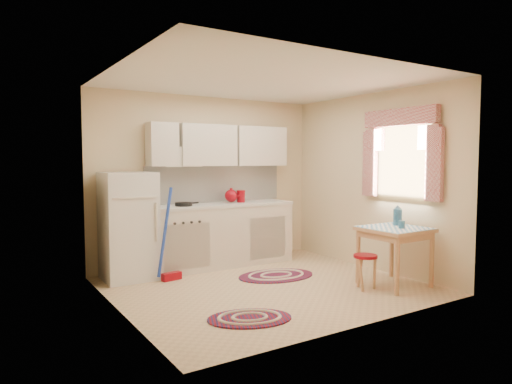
# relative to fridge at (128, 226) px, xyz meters

# --- Properties ---
(room_shell) EXTENTS (3.64, 3.60, 2.52)m
(room_shell) POSITION_rel_fridge_xyz_m (1.48, -1.01, 0.90)
(room_shell) COLOR tan
(room_shell) RESTS_ON ground
(fridge) EXTENTS (0.65, 0.60, 1.40)m
(fridge) POSITION_rel_fridge_xyz_m (0.00, 0.00, 0.00)
(fridge) COLOR silver
(fridge) RESTS_ON ground
(broom) EXTENTS (0.30, 0.16, 1.20)m
(broom) POSITION_rel_fridge_xyz_m (0.44, -0.35, -0.10)
(broom) COLOR #1C3CB2
(broom) RESTS_ON ground
(base_cabinets) EXTENTS (2.25, 0.60, 0.88)m
(base_cabinets) POSITION_rel_fridge_xyz_m (1.35, 0.05, -0.26)
(base_cabinets) COLOR beige
(base_cabinets) RESTS_ON ground
(countertop) EXTENTS (2.27, 0.62, 0.04)m
(countertop) POSITION_rel_fridge_xyz_m (1.35, 0.05, 0.20)
(countertop) COLOR beige
(countertop) RESTS_ON base_cabinets
(frying_pan) EXTENTS (0.29, 0.29, 0.05)m
(frying_pan) POSITION_rel_fridge_xyz_m (0.78, 0.00, 0.24)
(frying_pan) COLOR black
(frying_pan) RESTS_ON countertop
(red_kettle) EXTENTS (0.27, 0.25, 0.21)m
(red_kettle) POSITION_rel_fridge_xyz_m (1.56, 0.05, 0.33)
(red_kettle) COLOR maroon
(red_kettle) RESTS_ON countertop
(red_canister) EXTENTS (0.12, 0.12, 0.16)m
(red_canister) POSITION_rel_fridge_xyz_m (1.73, 0.05, 0.30)
(red_canister) COLOR maroon
(red_canister) RESTS_ON countertop
(table) EXTENTS (0.72, 0.72, 0.72)m
(table) POSITION_rel_fridge_xyz_m (2.68, -2.06, -0.34)
(table) COLOR tan
(table) RESTS_ON ground
(stool) EXTENTS (0.34, 0.34, 0.42)m
(stool) POSITION_rel_fridge_xyz_m (2.26, -1.99, -0.49)
(stool) COLOR maroon
(stool) RESTS_ON ground
(coffee_pot) EXTENTS (0.17, 0.16, 0.27)m
(coffee_pot) POSITION_rel_fridge_xyz_m (2.87, -1.94, 0.16)
(coffee_pot) COLOR #2C6086
(coffee_pot) RESTS_ON table
(mug) EXTENTS (0.08, 0.08, 0.10)m
(mug) POSITION_rel_fridge_xyz_m (2.69, -2.16, 0.07)
(mug) COLOR #2C6086
(mug) RESTS_ON table
(rug_center) EXTENTS (1.14, 0.84, 0.02)m
(rug_center) POSITION_rel_fridge_xyz_m (1.70, -0.92, -0.69)
(rug_center) COLOR maroon
(rug_center) RESTS_ON ground
(rug_left) EXTENTS (0.98, 0.83, 0.02)m
(rug_left) POSITION_rel_fridge_xyz_m (0.53, -2.13, -0.69)
(rug_left) COLOR maroon
(rug_left) RESTS_ON ground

